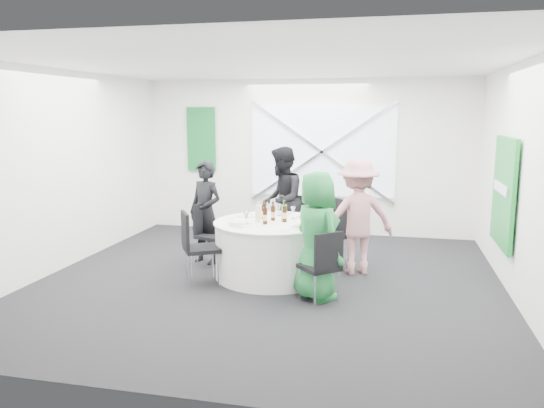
% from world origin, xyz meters
% --- Properties ---
extents(floor, '(6.00, 6.00, 0.00)m').
position_xyz_m(floor, '(0.00, 0.00, 0.00)').
color(floor, black).
rests_on(floor, ground).
extents(ceiling, '(6.00, 6.00, 0.00)m').
position_xyz_m(ceiling, '(0.00, 0.00, 2.80)').
color(ceiling, white).
rests_on(ceiling, wall_back).
extents(wall_back, '(6.00, 0.00, 6.00)m').
position_xyz_m(wall_back, '(0.00, 3.00, 1.40)').
color(wall_back, white).
rests_on(wall_back, floor).
extents(wall_front, '(6.00, 0.00, 6.00)m').
position_xyz_m(wall_front, '(0.00, -3.00, 1.40)').
color(wall_front, white).
rests_on(wall_front, floor).
extents(wall_left, '(0.00, 6.00, 6.00)m').
position_xyz_m(wall_left, '(-3.00, 0.00, 1.40)').
color(wall_left, white).
rests_on(wall_left, floor).
extents(wall_right, '(0.00, 6.00, 6.00)m').
position_xyz_m(wall_right, '(3.00, 0.00, 1.40)').
color(wall_right, white).
rests_on(wall_right, floor).
extents(window_panel, '(2.60, 0.03, 1.60)m').
position_xyz_m(window_panel, '(0.30, 2.96, 1.50)').
color(window_panel, white).
rests_on(window_panel, wall_back).
extents(window_brace_a, '(2.63, 0.05, 1.84)m').
position_xyz_m(window_brace_a, '(0.30, 2.92, 1.50)').
color(window_brace_a, silver).
rests_on(window_brace_a, window_panel).
extents(window_brace_b, '(2.63, 0.05, 1.84)m').
position_xyz_m(window_brace_b, '(0.30, 2.92, 1.50)').
color(window_brace_b, silver).
rests_on(window_brace_b, window_panel).
extents(green_banner, '(0.55, 0.04, 1.20)m').
position_xyz_m(green_banner, '(-2.00, 2.95, 1.70)').
color(green_banner, '#156A35').
rests_on(green_banner, wall_back).
extents(green_sign, '(0.05, 1.20, 1.40)m').
position_xyz_m(green_sign, '(2.94, 0.60, 1.20)').
color(green_sign, '#18862E').
rests_on(green_sign, wall_right).
extents(banquet_table, '(1.56, 1.56, 0.76)m').
position_xyz_m(banquet_table, '(0.00, 0.20, 0.38)').
color(banquet_table, silver).
rests_on(banquet_table, floor).
extents(chair_back, '(0.46, 0.47, 0.91)m').
position_xyz_m(chair_back, '(0.14, 1.43, 0.53)').
color(chair_back, black).
rests_on(chair_back, floor).
extents(chair_back_left, '(0.53, 0.52, 0.91)m').
position_xyz_m(chair_back_left, '(-1.01, 0.53, 0.53)').
color(chair_back_left, black).
rests_on(chair_back_left, floor).
extents(chair_back_right, '(0.62, 0.62, 0.97)m').
position_xyz_m(chair_back_right, '(0.78, 0.86, 0.57)').
color(chair_back_right, black).
rests_on(chair_back_right, floor).
extents(chair_front_right, '(0.56, 0.56, 0.87)m').
position_xyz_m(chair_front_right, '(0.81, -0.71, 0.51)').
color(chair_front_right, black).
rests_on(chair_front_right, floor).
extents(chair_front_left, '(0.60, 0.60, 0.95)m').
position_xyz_m(chair_front_left, '(-0.89, -0.34, 0.56)').
color(chair_front_left, black).
rests_on(chair_front_left, floor).
extents(person_man_back_left, '(0.65, 0.54, 1.51)m').
position_xyz_m(person_man_back_left, '(-1.10, 0.65, 0.76)').
color(person_man_back_left, black).
rests_on(person_man_back_left, floor).
extents(person_man_back, '(0.53, 0.86, 1.68)m').
position_xyz_m(person_man_back, '(-0.13, 1.46, 0.84)').
color(person_man_back, black).
rests_on(person_man_back, floor).
extents(person_woman_pink, '(1.13, 0.81, 1.59)m').
position_xyz_m(person_woman_pink, '(1.10, 0.62, 0.80)').
color(person_woman_pink, '#BC797E').
rests_on(person_woman_pink, floor).
extents(person_woman_green, '(0.87, 0.88, 1.53)m').
position_xyz_m(person_woman_green, '(0.70, -0.52, 0.77)').
color(person_woman_green, '#207838').
rests_on(person_woman_green, floor).
extents(plate_back, '(0.25, 0.25, 0.01)m').
position_xyz_m(plate_back, '(0.03, 0.75, 0.77)').
color(plate_back, white).
rests_on(plate_back, banquet_table).
extents(plate_back_left, '(0.28, 0.28, 0.01)m').
position_xyz_m(plate_back_left, '(-0.41, 0.49, 0.77)').
color(plate_back_left, white).
rests_on(plate_back_left, banquet_table).
extents(plate_back_right, '(0.30, 0.30, 0.04)m').
position_xyz_m(plate_back_right, '(0.41, 0.54, 0.78)').
color(plate_back_right, white).
rests_on(plate_back_right, banquet_table).
extents(plate_front_right, '(0.25, 0.25, 0.04)m').
position_xyz_m(plate_front_right, '(0.44, -0.10, 0.78)').
color(plate_front_right, white).
rests_on(plate_front_right, banquet_table).
extents(plate_front_left, '(0.25, 0.25, 0.01)m').
position_xyz_m(plate_front_left, '(-0.35, -0.17, 0.77)').
color(plate_front_left, white).
rests_on(plate_front_left, banquet_table).
extents(napkin, '(0.16, 0.11, 0.04)m').
position_xyz_m(napkin, '(-0.38, -0.19, 0.80)').
color(napkin, silver).
rests_on(napkin, plate_front_left).
extents(beer_bottle_a, '(0.06, 0.06, 0.27)m').
position_xyz_m(beer_bottle_a, '(-0.13, 0.30, 0.86)').
color(beer_bottle_a, '#39190A').
rests_on(beer_bottle_a, banquet_table).
extents(beer_bottle_b, '(0.06, 0.06, 0.26)m').
position_xyz_m(beer_bottle_b, '(-0.01, 0.28, 0.86)').
color(beer_bottle_b, '#39190A').
rests_on(beer_bottle_b, banquet_table).
extents(beer_bottle_c, '(0.06, 0.06, 0.28)m').
position_xyz_m(beer_bottle_c, '(0.17, 0.22, 0.87)').
color(beer_bottle_c, '#39190A').
rests_on(beer_bottle_c, banquet_table).
extents(beer_bottle_d, '(0.06, 0.06, 0.28)m').
position_xyz_m(beer_bottle_d, '(-0.05, 0.02, 0.87)').
color(beer_bottle_d, '#39190A').
rests_on(beer_bottle_d, banquet_table).
extents(green_water_bottle, '(0.08, 0.08, 0.29)m').
position_xyz_m(green_water_bottle, '(0.16, 0.24, 0.87)').
color(green_water_bottle, green).
rests_on(green_water_bottle, banquet_table).
extents(clear_water_bottle, '(0.08, 0.08, 0.28)m').
position_xyz_m(clear_water_bottle, '(-0.18, 0.15, 0.87)').
color(clear_water_bottle, silver).
rests_on(clear_water_bottle, banquet_table).
extents(wine_glass_a, '(0.07, 0.07, 0.17)m').
position_xyz_m(wine_glass_a, '(0.42, 0.15, 0.88)').
color(wine_glass_a, white).
rests_on(wine_glass_a, banquet_table).
extents(wine_glass_b, '(0.07, 0.07, 0.17)m').
position_xyz_m(wine_glass_b, '(-0.28, -0.09, 0.88)').
color(wine_glass_b, white).
rests_on(wine_glass_b, banquet_table).
extents(wine_glass_c, '(0.07, 0.07, 0.17)m').
position_xyz_m(wine_glass_c, '(-0.24, 0.49, 0.88)').
color(wine_glass_c, white).
rests_on(wine_glass_c, banquet_table).
extents(wine_glass_d, '(0.07, 0.07, 0.17)m').
position_xyz_m(wine_glass_d, '(0.24, 0.46, 0.88)').
color(wine_glass_d, white).
rests_on(wine_glass_d, banquet_table).
extents(wine_glass_e, '(0.07, 0.07, 0.17)m').
position_xyz_m(wine_glass_e, '(0.00, 0.61, 0.88)').
color(wine_glass_e, white).
rests_on(wine_glass_e, banquet_table).
extents(wine_glass_f, '(0.07, 0.07, 0.17)m').
position_xyz_m(wine_glass_f, '(-0.30, 0.01, 0.88)').
color(wine_glass_f, white).
rests_on(wine_glass_f, banquet_table).
extents(fork_a, '(0.11, 0.12, 0.01)m').
position_xyz_m(fork_a, '(-0.51, -0.06, 0.76)').
color(fork_a, silver).
rests_on(fork_a, banquet_table).
extents(knife_a, '(0.11, 0.12, 0.01)m').
position_xyz_m(knife_a, '(-0.31, -0.29, 0.76)').
color(knife_a, silver).
rests_on(knife_a, banquet_table).
extents(fork_b, '(0.09, 0.14, 0.01)m').
position_xyz_m(fork_b, '(-0.39, 0.62, 0.76)').
color(fork_b, silver).
rests_on(fork_b, banquet_table).
extents(knife_b, '(0.09, 0.14, 0.01)m').
position_xyz_m(knife_b, '(-0.56, 0.34, 0.76)').
color(knife_b, silver).
rests_on(knife_b, banquet_table).
extents(fork_c, '(0.09, 0.14, 0.01)m').
position_xyz_m(fork_c, '(0.56, 0.33, 0.76)').
color(fork_c, silver).
rests_on(fork_c, banquet_table).
extents(knife_c, '(0.10, 0.13, 0.01)m').
position_xyz_m(knife_c, '(0.35, 0.65, 0.76)').
color(knife_c, silver).
rests_on(knife_c, banquet_table).
extents(fork_d, '(0.11, 0.12, 0.01)m').
position_xyz_m(fork_d, '(0.29, -0.30, 0.76)').
color(fork_d, silver).
rests_on(fork_d, banquet_table).
extents(knife_d, '(0.12, 0.12, 0.01)m').
position_xyz_m(knife_d, '(0.51, -0.07, 0.76)').
color(knife_d, silver).
rests_on(knife_d, banquet_table).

